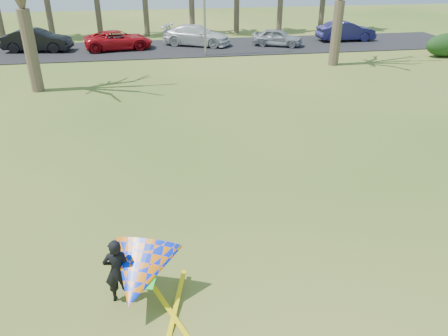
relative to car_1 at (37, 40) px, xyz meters
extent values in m
plane|color=#225512|center=(10.04, -25.39, -0.86)|extent=(100.00, 100.00, 0.00)
cube|color=black|center=(10.04, -0.39, -0.83)|extent=(46.00, 7.00, 0.06)
cylinder|color=#4A3A2C|center=(2.04, -10.39, 1.24)|extent=(0.64, 0.64, 4.20)
cylinder|color=#48392B|center=(20.04, -7.39, 1.13)|extent=(0.64, 0.64, 3.99)
ellipsoid|color=#143212|center=(28.90, -6.39, -0.04)|extent=(3.27, 1.48, 1.63)
ellipsoid|color=#153B17|center=(29.74, -5.25, -0.23)|extent=(2.29, 1.07, 1.27)
imported|color=black|center=(0.00, 0.00, 0.00)|extent=(5.05, 2.35, 1.60)
imported|color=#B40E17|center=(5.88, -0.29, -0.11)|extent=(5.28, 3.02, 1.39)
imported|color=silver|center=(11.84, 0.35, -0.04)|extent=(5.68, 4.13, 1.53)
imported|color=#90949C|center=(18.03, -0.92, -0.15)|extent=(4.11, 2.97, 1.30)
imported|color=#1C1A4F|center=(24.17, 0.23, -0.03)|extent=(4.70, 1.65, 1.55)
imported|color=black|center=(7.12, -27.16, -0.09)|extent=(0.57, 0.37, 1.55)
cone|color=#0528F1|center=(7.57, -27.41, -0.01)|extent=(2.13, 2.39, 2.02)
cube|color=#0CBF19|center=(7.69, -27.49, -0.06)|extent=(0.62, 0.60, 0.24)
cube|color=yellow|center=(8.12, -27.76, -0.85)|extent=(0.85, 1.66, 0.28)
cube|color=yellow|center=(8.32, -27.56, -0.85)|extent=(0.56, 1.76, 0.22)
camera|label=1|loc=(8.15, -34.69, 5.99)|focal=35.00mm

